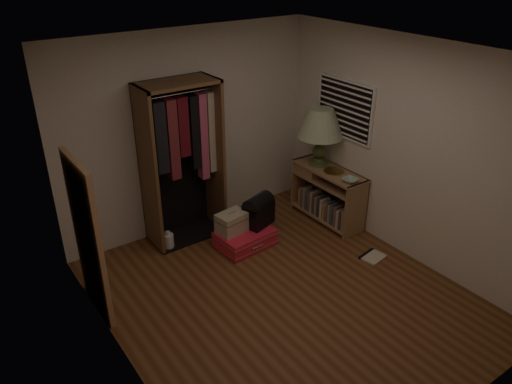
# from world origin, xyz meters

# --- Properties ---
(ground) EXTENTS (4.00, 4.00, 0.00)m
(ground) POSITION_xyz_m (0.00, 0.00, 0.00)
(ground) COLOR brown
(ground) RESTS_ON ground
(room_walls) EXTENTS (3.52, 4.02, 2.60)m
(room_walls) POSITION_xyz_m (0.08, 0.04, 1.50)
(room_walls) COLOR silver
(room_walls) RESTS_ON ground
(console_bookshelf) EXTENTS (0.42, 1.12, 0.75)m
(console_bookshelf) POSITION_xyz_m (1.54, 1.04, 0.40)
(console_bookshelf) COLOR #976D49
(console_bookshelf) RESTS_ON ground
(open_wardrobe) EXTENTS (0.95, 0.50, 2.05)m
(open_wardrobe) POSITION_xyz_m (-0.23, 1.77, 1.21)
(open_wardrobe) COLOR brown
(open_wardrobe) RESTS_ON ground
(floor_mirror) EXTENTS (0.06, 0.80, 1.70)m
(floor_mirror) POSITION_xyz_m (-1.70, 1.00, 0.85)
(floor_mirror) COLOR tan
(floor_mirror) RESTS_ON ground
(pink_suitcase) EXTENTS (0.74, 0.56, 0.21)m
(pink_suitcase) POSITION_xyz_m (0.22, 1.09, 0.11)
(pink_suitcase) COLOR red
(pink_suitcase) RESTS_ON ground
(train_case) EXTENTS (0.41, 0.32, 0.28)m
(train_case) POSITION_xyz_m (0.09, 1.17, 0.34)
(train_case) COLOR #B6A98B
(train_case) RESTS_ON pink_suitcase
(black_bag) EXTENTS (0.44, 0.35, 0.41)m
(black_bag) POSITION_xyz_m (0.46, 1.12, 0.43)
(black_bag) COLOR black
(black_bag) RESTS_ON pink_suitcase
(table_lamp) EXTENTS (0.69, 0.69, 0.78)m
(table_lamp) POSITION_xyz_m (1.54, 1.22, 1.32)
(table_lamp) COLOR #445629
(table_lamp) RESTS_ON console_bookshelf
(brass_tray) EXTENTS (0.34, 0.34, 0.02)m
(brass_tray) POSITION_xyz_m (1.54, 0.92, 0.76)
(brass_tray) COLOR olive
(brass_tray) RESTS_ON console_bookshelf
(ceramic_bowl) EXTENTS (0.22, 0.22, 0.05)m
(ceramic_bowl) POSITION_xyz_m (1.49, 0.57, 0.77)
(ceramic_bowl) COLOR #9EBEA2
(ceramic_bowl) RESTS_ON console_bookshelf
(white_jug) EXTENTS (0.16, 0.16, 0.24)m
(white_jug) POSITION_xyz_m (-0.59, 1.60, 0.10)
(white_jug) COLOR white
(white_jug) RESTS_ON ground
(floor_book) EXTENTS (0.32, 0.27, 0.03)m
(floor_book) POSITION_xyz_m (1.35, -0.04, 0.01)
(floor_book) COLOR beige
(floor_book) RESTS_ON ground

